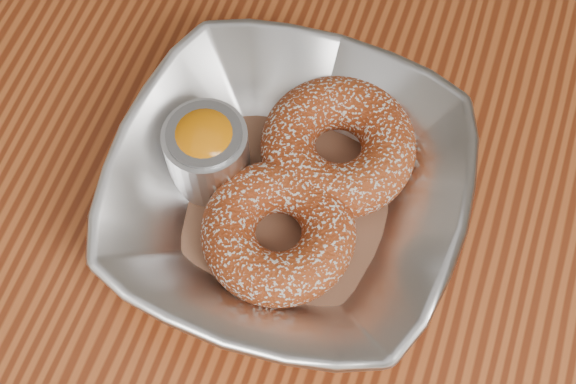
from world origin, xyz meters
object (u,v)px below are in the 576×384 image
(donut_back, at_px, (338,146))
(ramekin, at_px, (207,151))
(serving_bowl, at_px, (288,194))
(donut_front, at_px, (278,232))

(donut_back, height_order, ramekin, ramekin)
(serving_bowl, bearing_deg, ramekin, 172.20)
(serving_bowl, xyz_separation_m, donut_front, (0.00, -0.03, 0.00))
(donut_front, xyz_separation_m, ramekin, (-0.06, 0.03, 0.01))
(donut_back, distance_m, ramekin, 0.08)
(serving_bowl, distance_m, donut_back, 0.05)
(donut_back, xyz_separation_m, ramekin, (-0.07, -0.03, 0.01))
(donut_front, height_order, ramekin, ramekin)
(donut_front, bearing_deg, serving_bowl, 96.11)
(donut_front, bearing_deg, donut_back, 76.40)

